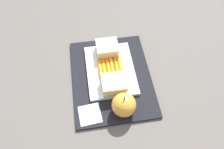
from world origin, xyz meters
name	(u,v)px	position (x,y,z in m)	size (l,w,h in m)	color
ground_plane	(111,78)	(0.00, 0.00, 0.00)	(2.40, 2.40, 0.00)	#56514C
lunchbag_mat	(111,77)	(0.00, 0.00, 0.01)	(0.36, 0.28, 0.01)	black
food_tray	(110,70)	(-0.03, 0.00, 0.02)	(0.23, 0.17, 0.01)	white
sandwich_half_left	(107,49)	(-0.10, 0.00, 0.04)	(0.07, 0.08, 0.04)	#DBC189
sandwich_half_right	(114,84)	(0.05, 0.00, 0.04)	(0.07, 0.08, 0.04)	#DBC189
carrot_sticks_bundle	(110,68)	(-0.03, 0.00, 0.03)	(0.08, 0.09, 0.02)	orange
apple	(124,105)	(0.14, 0.02, 0.05)	(0.08, 0.08, 0.09)	gold
paper_napkin	(90,114)	(0.14, -0.09, 0.01)	(0.07, 0.07, 0.00)	white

